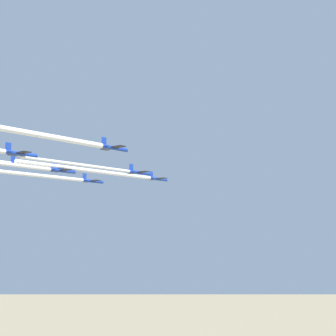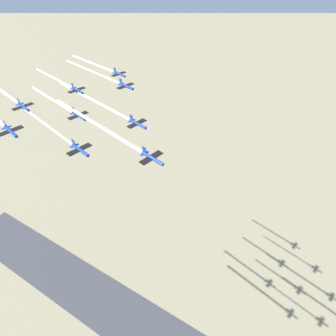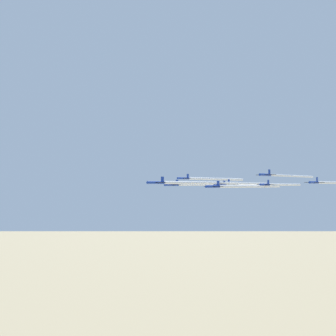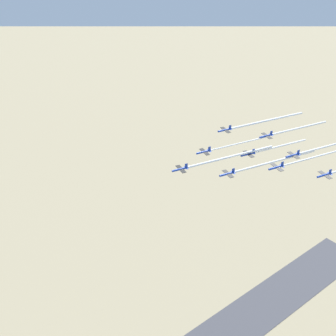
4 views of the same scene
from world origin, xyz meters
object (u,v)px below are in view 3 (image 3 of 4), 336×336
(jet_1, at_px, (213,186))
(jet_5, at_px, (184,178))
(jet_0, at_px, (156,182))
(jet_4, at_px, (220,185))
(jet_2, at_px, (172,185))
(jet_6, at_px, (314,182))
(jet_3, at_px, (266,175))
(jet_7, at_px, (265,184))
(jet_8, at_px, (225,183))

(jet_1, relative_size, jet_5, 1.00)
(jet_0, height_order, jet_4, jet_0)
(jet_2, xyz_separation_m, jet_5, (-20.62, -4.78, 3.12))
(jet_4, bearing_deg, jet_0, 90.00)
(jet_6, bearing_deg, jet_2, 40.36)
(jet_2, bearing_deg, jet_6, -139.64)
(jet_1, height_order, jet_4, jet_4)
(jet_5, bearing_deg, jet_3, 180.00)
(jet_6, bearing_deg, jet_3, 59.53)
(jet_0, height_order, jet_7, jet_0)
(jet_5, height_order, jet_7, jet_5)
(jet_8, bearing_deg, jet_1, 120.47)
(jet_0, relative_size, jet_5, 1.00)
(jet_5, distance_m, jet_7, 37.13)
(jet_1, bearing_deg, jet_6, -120.47)
(jet_7, relative_size, jet_8, 1.00)
(jet_1, distance_m, jet_3, 21.63)
(jet_5, height_order, jet_8, jet_5)
(jet_6, distance_m, jet_8, 42.93)
(jet_3, xyz_separation_m, jet_4, (-6.42, -20.48, -4.05))
(jet_6, bearing_deg, jet_8, -0.00)
(jet_2, distance_m, jet_6, 56.35)
(jet_7, xyz_separation_m, jet_8, (-6.42, -20.48, 0.58))
(jet_4, distance_m, jet_6, 37.03)
(jet_3, distance_m, jet_5, 42.94)
(jet_2, xyz_separation_m, jet_7, (-28.40, 31.40, 0.11))
(jet_0, bearing_deg, jet_5, -59.53)
(jet_1, relative_size, jet_3, 1.00)
(jet_2, bearing_deg, jet_5, -59.53)
(jet_1, height_order, jet_3, jet_3)
(jet_8, bearing_deg, jet_5, 59.53)
(jet_0, relative_size, jet_4, 1.00)
(jet_2, distance_m, jet_8, 36.50)
(jet_4, distance_m, jet_7, 21.17)
(jet_1, relative_size, jet_8, 1.00)
(jet_4, bearing_deg, jet_2, 59.53)
(jet_3, bearing_deg, jet_8, -29.54)
(jet_2, bearing_deg, jet_8, -90.00)
(jet_3, height_order, jet_6, jet_3)
(jet_0, relative_size, jet_7, 1.00)
(jet_4, relative_size, jet_6, 1.00)
(jet_3, relative_size, jet_6, 1.00)
(jet_2, height_order, jet_6, jet_6)
(jet_4, bearing_deg, jet_5, -0.00)
(jet_0, xyz_separation_m, jet_4, (-34.82, 10.92, -1.01))
(jet_1, height_order, jet_7, jet_7)
(jet_5, xyz_separation_m, jet_7, (-7.77, 36.18, -3.01))
(jet_2, relative_size, jet_7, 1.00)
(jet_3, height_order, jet_4, jet_3)
(jet_5, bearing_deg, jet_7, -150.46)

